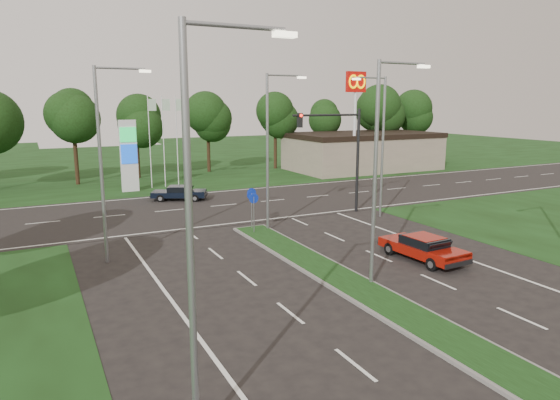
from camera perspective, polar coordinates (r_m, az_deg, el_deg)
name	(u,v)px	position (r m, az deg, el deg)	size (l,w,h in m)	color
ground	(471,353)	(16.66, 20.97, -16.06)	(160.00, 160.00, 0.00)	black
verge_far	(131,162)	(66.15, -16.65, 4.20)	(160.00, 50.00, 0.02)	black
cross_road	(211,207)	(36.36, -7.93, -0.76)	(160.00, 12.00, 0.02)	black
median_kerb	(386,304)	(19.26, 12.05, -11.57)	(2.00, 26.00, 0.12)	slate
commercial_building	(363,152)	(56.85, 9.44, 5.48)	(16.00, 9.00, 4.00)	gray
streetlight_median_near	(380,162)	(20.12, 11.32, 4.25)	(2.53, 0.22, 9.00)	gray
streetlight_median_far	(271,144)	(28.64, -1.09, 6.44)	(2.53, 0.22, 9.00)	gray
streetlight_left_near	(199,216)	(10.47, -9.29, -1.86)	(2.53, 0.22, 9.00)	gray
streetlight_left_far	(105,155)	(24.06, -19.39, 4.93)	(2.53, 0.22, 9.00)	gray
streetlight_right_far	(380,139)	(32.75, 11.41, 6.81)	(2.53, 0.22, 9.00)	gray
traffic_signal	(342,145)	(33.46, 7.08, 6.29)	(5.10, 0.42, 7.00)	black
median_signs	(252,202)	(29.06, -3.18, -0.22)	(1.16, 1.76, 2.38)	gray
gas_pylon	(131,154)	(43.66, -16.64, 5.10)	(5.80, 1.26, 8.00)	silver
mcdonalds_sign	(356,96)	(50.99, 8.64, 11.62)	(2.20, 0.47, 10.40)	silver
treeline_far	(157,108)	(50.99, -13.91, 10.13)	(6.00, 6.00, 9.90)	black
red_sedan	(423,247)	(24.77, 16.01, -5.20)	(2.00, 4.40, 1.18)	#971208
navy_sedan	(179,193)	(39.06, -11.43, 0.84)	(4.37, 3.20, 1.11)	black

